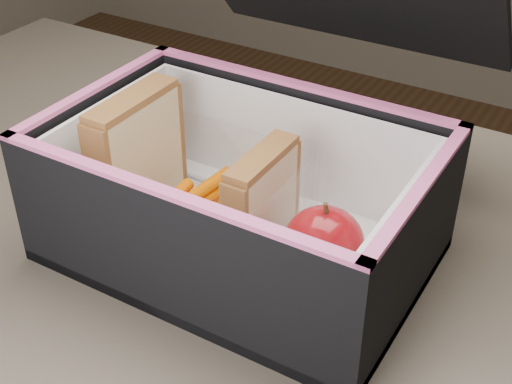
% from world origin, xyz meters
% --- Properties ---
extents(kitchen_table, '(1.20, 0.80, 0.75)m').
position_xyz_m(kitchen_table, '(0.00, 0.00, 0.66)').
color(kitchen_table, brown).
rests_on(kitchen_table, ground).
extents(lunch_bag, '(0.33, 0.36, 0.28)m').
position_xyz_m(lunch_bag, '(-0.00, 0.05, 0.82)').
color(lunch_bag, black).
rests_on(lunch_bag, kitchen_table).
extents(plastic_tub, '(0.18, 0.13, 0.08)m').
position_xyz_m(plastic_tub, '(-0.05, 0.05, 0.80)').
color(plastic_tub, white).
rests_on(plastic_tub, lunch_bag).
extents(sandwich_left, '(0.03, 0.10, 0.11)m').
position_xyz_m(sandwich_left, '(-0.11, 0.05, 0.83)').
color(sandwich_left, '#D3B587').
rests_on(sandwich_left, plastic_tub).
extents(sandwich_right, '(0.02, 0.09, 0.10)m').
position_xyz_m(sandwich_right, '(0.02, 0.05, 0.82)').
color(sandwich_right, '#D3B587').
rests_on(sandwich_right, plastic_tub).
extents(carrot_sticks, '(0.05, 0.15, 0.03)m').
position_xyz_m(carrot_sticks, '(-0.05, 0.04, 0.78)').
color(carrot_sticks, '#D64900').
rests_on(carrot_sticks, plastic_tub).
extents(paper_napkin, '(0.09, 0.09, 0.01)m').
position_xyz_m(paper_napkin, '(0.09, 0.04, 0.77)').
color(paper_napkin, white).
rests_on(paper_napkin, lunch_bag).
extents(red_apple, '(0.09, 0.09, 0.07)m').
position_xyz_m(red_apple, '(0.09, 0.04, 0.80)').
color(red_apple, '#860006').
rests_on(red_apple, paper_napkin).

